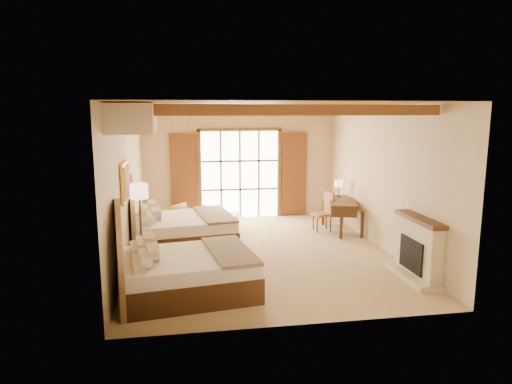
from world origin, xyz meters
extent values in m
plane|color=tan|center=(0.00, 0.00, 0.00)|extent=(7.00, 7.00, 0.00)
plane|color=beige|center=(0.00, 3.50, 1.60)|extent=(5.50, 0.00, 5.50)
plane|color=beige|center=(-2.75, 0.00, 1.60)|extent=(0.00, 7.00, 7.00)
plane|color=beige|center=(2.75, 0.00, 1.60)|extent=(0.00, 7.00, 7.00)
plane|color=#B77D36|center=(0.00, 0.00, 3.20)|extent=(7.00, 7.00, 0.00)
cube|color=white|center=(0.00, 3.46, 1.25)|extent=(2.20, 0.02, 2.50)
cube|color=brown|center=(-1.60, 3.43, 1.25)|extent=(0.75, 0.06, 2.40)
cube|color=brown|center=(1.60, 3.43, 1.25)|extent=(0.75, 0.06, 2.40)
cube|color=beige|center=(2.62, -2.00, 0.55)|extent=(0.25, 1.30, 1.10)
cube|color=black|center=(2.55, -2.00, 0.45)|extent=(0.18, 0.80, 0.60)
cube|color=beige|center=(2.53, -2.00, 0.05)|extent=(0.45, 1.40, 0.10)
cube|color=#4D3519|center=(2.61, -2.00, 1.12)|extent=(0.30, 1.40, 0.08)
cube|color=gold|center=(-2.71, -0.75, 1.75)|extent=(0.05, 0.95, 0.75)
cube|color=#D9844A|center=(-2.68, -0.75, 1.75)|extent=(0.02, 0.82, 0.62)
cube|color=beige|center=(-2.40, -2.00, 2.95)|extent=(0.70, 1.40, 0.45)
cube|color=#4D3519|center=(-1.63, -2.07, 0.22)|extent=(2.46, 1.99, 0.44)
cube|color=white|center=(-1.63, -2.07, 0.56)|extent=(2.41, 1.95, 0.24)
cube|color=#816D56|center=(-0.87, -2.07, 0.69)|extent=(0.91, 1.80, 0.05)
cube|color=gray|center=(-2.15, -2.07, 0.81)|extent=(0.20, 0.47, 0.26)
cube|color=#4D3519|center=(-1.70, 0.71, 0.22)|extent=(2.52, 2.05, 0.45)
cube|color=white|center=(-1.70, 0.71, 0.57)|extent=(2.47, 2.01, 0.25)
cube|color=#816D56|center=(-0.92, 0.71, 0.70)|extent=(0.94, 1.85, 0.06)
cube|color=gray|center=(-2.23, 0.71, 0.83)|extent=(0.20, 0.48, 0.27)
cube|color=#4D3519|center=(-2.44, -1.03, 0.28)|extent=(0.58, 0.58, 0.57)
cylinder|color=#3E321A|center=(-2.50, -0.36, 0.01)|extent=(0.23, 0.23, 0.03)
cylinder|color=#3E321A|center=(-2.50, -0.36, 0.73)|extent=(0.04, 0.04, 1.40)
cylinder|color=#FFDDB6|center=(-2.50, -0.36, 1.50)|extent=(0.35, 0.35, 0.29)
imported|color=tan|center=(-1.53, 2.31, 0.33)|extent=(0.99, 1.00, 0.65)
cube|color=tan|center=(-0.54, 2.07, 0.21)|extent=(0.72, 0.72, 0.42)
cube|color=#4D3519|center=(2.38, 1.45, 0.79)|extent=(1.04, 1.63, 0.05)
cube|color=#4D3519|center=(2.38, 1.45, 0.65)|extent=(1.00, 1.59, 0.24)
cube|color=#965E42|center=(1.88, 1.54, 0.44)|extent=(0.53, 0.53, 0.06)
cube|color=#965E42|center=(2.08, 1.54, 0.73)|extent=(0.15, 0.44, 0.54)
cylinder|color=#3E321A|center=(2.45, 1.93, 0.83)|extent=(0.13, 0.13, 0.02)
cylinder|color=#3E321A|center=(2.45, 1.93, 0.98)|extent=(0.03, 0.03, 0.31)
cylinder|color=#FFDDB6|center=(2.45, 1.93, 1.17)|extent=(0.22, 0.22, 0.18)
camera|label=1|loc=(-1.65, -9.50, 3.06)|focal=32.00mm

